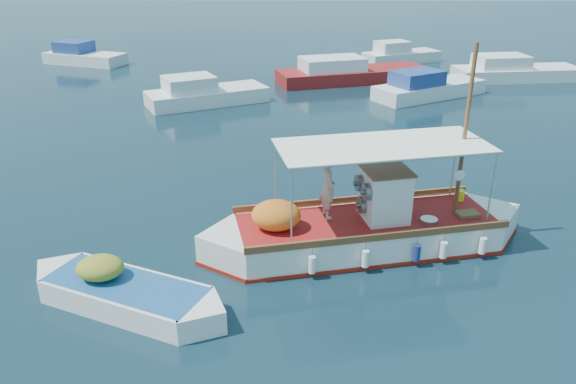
{
  "coord_description": "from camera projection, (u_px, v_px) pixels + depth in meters",
  "views": [
    {
      "loc": [
        -1.25,
        -14.2,
        8.0
      ],
      "look_at": [
        -1.53,
        0.0,
        1.75
      ],
      "focal_mm": 35.0,
      "sensor_mm": 36.0,
      "label": 1
    }
  ],
  "objects": [
    {
      "name": "bg_boat_ne",
      "position": [
        427.0,
        89.0,
        32.11
      ],
      "size": [
        6.97,
        5.46,
        1.8
      ],
      "rotation": [
        0.0,
        0.0,
        0.55
      ],
      "color": "silver",
      "rests_on": "ground"
    },
    {
      "name": "bg_boat_far_n",
      "position": [
        399.0,
        56.0,
        41.66
      ],
      "size": [
        6.05,
        4.15,
        1.8
      ],
      "rotation": [
        0.0,
        0.0,
        0.42
      ],
      "color": "silver",
      "rests_on": "ground"
    },
    {
      "name": "bg_boat_e",
      "position": [
        513.0,
        72.0,
        36.34
      ],
      "size": [
        8.3,
        3.68,
        1.8
      ],
      "rotation": [
        0.0,
        0.0,
        0.14
      ],
      "color": "silver",
      "rests_on": "ground"
    },
    {
      "name": "ground",
      "position": [
        341.0,
        248.0,
        16.19
      ],
      "size": [
        160.0,
        160.0,
        0.0
      ],
      "primitive_type": "plane",
      "color": "black",
      "rests_on": "ground"
    },
    {
      "name": "bg_boat_far_w",
      "position": [
        83.0,
        57.0,
        41.3
      ],
      "size": [
        6.34,
        4.13,
        1.8
      ],
      "rotation": [
        0.0,
        0.0,
        -0.34
      ],
      "color": "silver",
      "rests_on": "ground"
    },
    {
      "name": "bg_boat_n",
      "position": [
        349.0,
        74.0,
        35.8
      ],
      "size": [
        10.06,
        5.54,
        1.8
      ],
      "rotation": [
        0.0,
        0.0,
        0.3
      ],
      "color": "maroon",
      "rests_on": "ground"
    },
    {
      "name": "bg_boat_nw",
      "position": [
        204.0,
        95.0,
        30.73
      ],
      "size": [
        6.87,
        5.13,
        1.8
      ],
      "rotation": [
        0.0,
        0.0,
        0.48
      ],
      "color": "silver",
      "rests_on": "ground"
    },
    {
      "name": "fishing_caique",
      "position": [
        364.0,
        231.0,
        16.05
      ],
      "size": [
        9.44,
        4.15,
        5.91
      ],
      "rotation": [
        0.0,
        0.0,
        0.23
      ],
      "color": "white",
      "rests_on": "ground"
    },
    {
      "name": "dinghy",
      "position": [
        124.0,
        295.0,
        13.51
      ],
      "size": [
        5.12,
        2.99,
        1.36
      ],
      "rotation": [
        0.0,
        0.0,
        -0.4
      ],
      "color": "white",
      "rests_on": "ground"
    }
  ]
}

